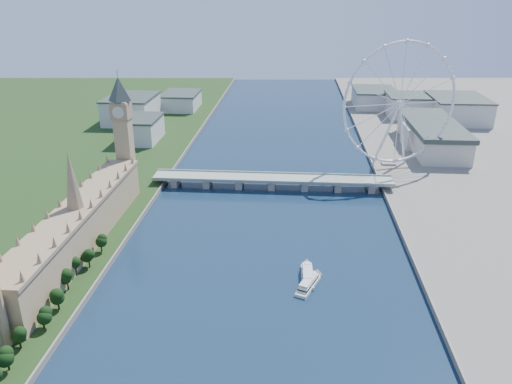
# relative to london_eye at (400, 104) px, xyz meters

# --- Properties ---
(tree_row) EXTENTS (7.45, 199.45, 20.97)m
(tree_row) POSITION_rel_london_eye_xyz_m (-232.98, -289.08, -57.76)
(tree_row) COLOR black
(tree_row) RESTS_ON ground
(parliament_range) EXTENTS (24.00, 200.00, 70.00)m
(parliament_range) POSITION_rel_london_eye_xyz_m (-247.98, -185.08, -49.04)
(parliament_range) COLOR tan
(parliament_range) RESTS_ON ground
(big_ben) EXTENTS (20.02, 20.02, 110.00)m
(big_ben) POSITION_rel_london_eye_xyz_m (-247.98, -77.08, -0.95)
(big_ben) COLOR tan
(big_ben) RESTS_ON ground
(westminster_bridge) EXTENTS (220.00, 22.00, 9.50)m
(westminster_bridge) POSITION_rel_london_eye_xyz_m (-119.98, -55.08, -60.89)
(westminster_bridge) COLOR gray
(westminster_bridge) RESTS_ON ground
(london_eye) EXTENTS (113.60, 39.12, 124.30)m
(london_eye) POSITION_rel_london_eye_xyz_m (0.00, 0.00, 0.00)
(london_eye) COLOR silver
(london_eye) RESTS_ON ground
(county_hall) EXTENTS (54.00, 144.00, 35.00)m
(county_hall) POSITION_rel_london_eye_xyz_m (55.02, 74.92, -67.52)
(county_hall) COLOR beige
(county_hall) RESTS_ON ground
(city_skyline) EXTENTS (505.00, 280.00, 32.00)m
(city_skyline) POSITION_rel_london_eye_xyz_m (-80.75, 205.00, -50.56)
(city_skyline) COLOR beige
(city_skyline) RESTS_ON ground
(tour_boat_near) EXTENTS (8.30, 30.42, 6.70)m
(tour_boat_near) POSITION_rel_london_eye_xyz_m (-90.31, -209.93, -67.52)
(tour_boat_near) COLOR silver
(tour_boat_near) RESTS_ON ground
(tour_boat_far) EXTENTS (18.18, 29.91, 6.47)m
(tour_boat_far) POSITION_rel_london_eye_xyz_m (-89.94, -220.11, -67.52)
(tour_boat_far) COLOR silver
(tour_boat_far) RESTS_ON ground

